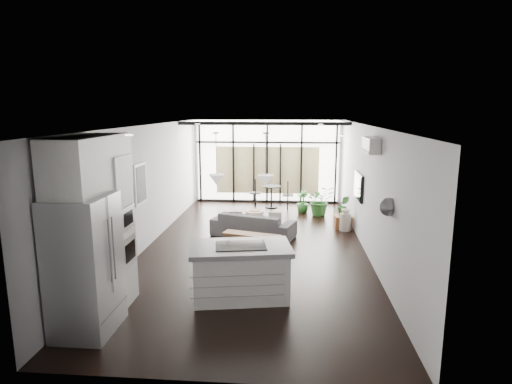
% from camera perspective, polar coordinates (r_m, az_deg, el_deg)
% --- Properties ---
extents(floor, '(5.00, 10.00, 0.00)m').
position_cam_1_polar(floor, '(9.99, -0.14, -7.38)').
color(floor, black).
rests_on(floor, ground).
extents(ceiling, '(5.00, 10.00, 0.00)m').
position_cam_1_polar(ceiling, '(9.49, -0.15, 8.87)').
color(ceiling, silver).
rests_on(ceiling, ground).
extents(wall_left, '(0.02, 10.00, 2.80)m').
position_cam_1_polar(wall_left, '(10.16, -14.34, 0.73)').
color(wall_left, silver).
rests_on(wall_left, ground).
extents(wall_right, '(0.02, 10.00, 2.80)m').
position_cam_1_polar(wall_right, '(9.76, 14.64, 0.30)').
color(wall_right, silver).
rests_on(wall_right, ground).
extents(wall_back, '(5.00, 0.02, 2.80)m').
position_cam_1_polar(wall_back, '(14.58, 1.52, 4.12)').
color(wall_back, silver).
rests_on(wall_back, ground).
extents(wall_front, '(5.00, 0.02, 2.80)m').
position_cam_1_polar(wall_front, '(4.85, -5.23, -10.29)').
color(wall_front, silver).
rests_on(wall_front, ground).
extents(glazing, '(5.00, 0.20, 2.80)m').
position_cam_1_polar(glazing, '(14.46, 1.49, 4.06)').
color(glazing, black).
rests_on(glazing, ground).
extents(skylight, '(4.70, 1.90, 0.06)m').
position_cam_1_polar(skylight, '(13.48, 1.31, 9.39)').
color(skylight, silver).
rests_on(skylight, ceiling).
extents(neighbour_building, '(3.50, 0.02, 1.60)m').
position_cam_1_polar(neighbour_building, '(14.57, 1.50, 2.92)').
color(neighbour_building, beige).
rests_on(neighbour_building, ground).
extents(island, '(1.82, 1.27, 0.91)m').
position_cam_1_polar(island, '(7.34, -2.04, -10.57)').
color(island, silver).
rests_on(island, floor).
extents(cooktop, '(0.92, 0.70, 0.01)m').
position_cam_1_polar(cooktop, '(7.18, -2.06, -7.13)').
color(cooktop, black).
rests_on(cooktop, island).
extents(fridge, '(0.77, 0.96, 1.99)m').
position_cam_1_polar(fridge, '(6.57, -21.87, -9.03)').
color(fridge, '#9B9CA0').
rests_on(fridge, floor).
extents(appliance_column, '(0.63, 0.66, 2.45)m').
position_cam_1_polar(appliance_column, '(7.29, -19.04, -4.97)').
color(appliance_column, silver).
rests_on(appliance_column, floor).
extents(upper_cabinets, '(0.62, 1.75, 0.86)m').
position_cam_1_polar(upper_cabinets, '(6.68, -21.34, 3.31)').
color(upper_cabinets, silver).
rests_on(upper_cabinets, wall_left).
extents(pendant_left, '(0.26, 0.26, 0.18)m').
position_cam_1_polar(pendant_left, '(7.00, -5.26, 1.62)').
color(pendant_left, silver).
rests_on(pendant_left, ceiling).
extents(pendant_right, '(0.26, 0.26, 0.18)m').
position_cam_1_polar(pendant_right, '(6.90, 1.30, 1.54)').
color(pendant_right, silver).
rests_on(pendant_right, ceiling).
extents(sofa, '(2.16, 1.20, 0.81)m').
position_cam_1_polar(sofa, '(10.75, -0.37, -3.81)').
color(sofa, '#535355').
rests_on(sofa, floor).
extents(console_bench, '(1.35, 0.69, 0.42)m').
position_cam_1_polar(console_bench, '(9.62, -0.58, -6.81)').
color(console_bench, brown).
rests_on(console_bench, floor).
extents(pouf, '(0.63, 0.63, 0.40)m').
position_cam_1_polar(pouf, '(11.80, -0.19, -3.48)').
color(pouf, beige).
rests_on(pouf, floor).
extents(crate, '(0.46, 0.46, 0.34)m').
position_cam_1_polar(crate, '(11.77, 11.51, -3.90)').
color(crate, brown).
rests_on(crate, floor).
extents(plant_tall, '(1.05, 1.11, 0.70)m').
position_cam_1_polar(plant_tall, '(12.99, 8.51, -1.56)').
color(plant_tall, '#296025').
rests_on(plant_tall, floor).
extents(plant_med, '(0.72, 0.78, 0.38)m').
position_cam_1_polar(plant_med, '(13.27, 6.24, -1.94)').
color(plant_med, '#296025').
rests_on(plant_med, floor).
extents(plant_crate, '(0.33, 0.57, 0.25)m').
position_cam_1_polar(plant_crate, '(11.70, 11.56, -2.52)').
color(plant_crate, '#296025').
rests_on(plant_crate, crate).
extents(milk_can, '(0.32, 0.32, 0.58)m').
position_cam_1_polar(milk_can, '(11.49, 11.81, -3.66)').
color(milk_can, beige).
rests_on(milk_can, floor).
extents(bistro_set, '(1.79, 1.08, 0.80)m').
position_cam_1_polar(bistro_set, '(13.84, 2.06, -0.46)').
color(bistro_set, black).
rests_on(bistro_set, floor).
extents(tv, '(0.05, 1.10, 0.65)m').
position_cam_1_polar(tv, '(10.74, 13.51, 0.77)').
color(tv, black).
rests_on(tv, wall_right).
extents(ac_unit, '(0.22, 0.90, 0.30)m').
position_cam_1_polar(ac_unit, '(8.82, 15.08, 6.05)').
color(ac_unit, silver).
rests_on(ac_unit, wall_right).
extents(framed_art, '(0.04, 0.70, 0.90)m').
position_cam_1_polar(framed_art, '(9.66, -15.17, 1.07)').
color(framed_art, black).
rests_on(framed_art, wall_left).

